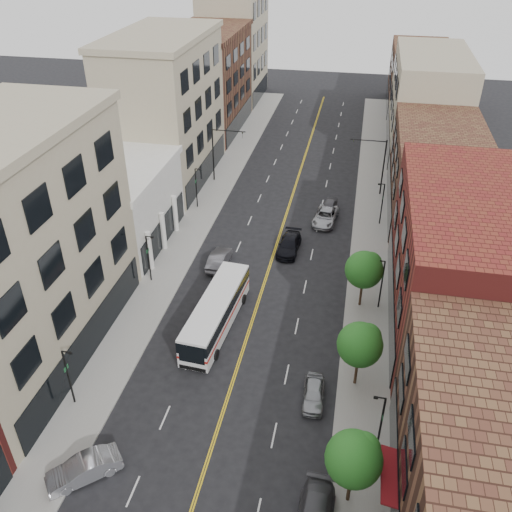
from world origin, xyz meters
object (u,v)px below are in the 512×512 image
Objects in this scene: car_lane_b at (325,216)px; car_lane_c at (329,207)px; car_angle_b at (84,469)px; car_lane_a at (289,245)px; car_parked_far at (314,394)px; city_bus at (216,311)px; car_lane_behind at (219,259)px.

car_lane_c is (0.21, 2.59, -0.07)m from car_lane_b.
car_angle_b is 1.18× the size of car_lane_c.
car_angle_b is at bearing -103.90° from car_lane_a.
car_lane_b is (12.15, 37.02, -0.03)m from car_angle_b.
car_parked_far is 0.76× the size of car_lane_a.
car_lane_b is at bearing 74.26° from city_bus.
city_bus is at bearing 140.65° from car_parked_far.
car_lane_a is (4.39, 13.70, -0.99)m from city_bus.
car_lane_a is 10.36m from car_lane_c.
car_angle_b reaches higher than car_lane_b.
car_lane_a is at bearing 122.50° from car_angle_b.
city_bus is 9.77m from car_lane_behind.
city_bus reaches higher than car_lane_a.
city_bus is 11.49m from car_parked_far.
car_lane_behind reaches higher than car_lane_a.
car_lane_b reaches higher than car_parked_far.
car_lane_behind is at bearing 134.03° from car_angle_b.
car_lane_a is 7.87m from car_lane_b.
car_lane_c is (3.46, 9.76, -0.07)m from car_lane_a.
car_lane_behind is 1.17× the size of car_lane_c.
car_lane_behind reaches higher than car_lane_b.
car_lane_b is (-1.59, 27.65, 0.08)m from car_parked_far.
city_bus reaches higher than car_lane_c.
car_lane_c is at bearing 89.55° from car_parked_far.
car_parked_far is 0.73× the size of car_lane_b.
city_bus reaches higher than car_lane_b.
car_lane_c is at bearing 73.17° from car_lane_a.
car_lane_behind is at bearing 107.69° from city_bus.
car_angle_b reaches higher than car_parked_far.
car_lane_a reaches higher than car_parked_far.
car_parked_far is (9.22, -6.77, -1.07)m from city_bus.
car_angle_b reaches higher than car_lane_a.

